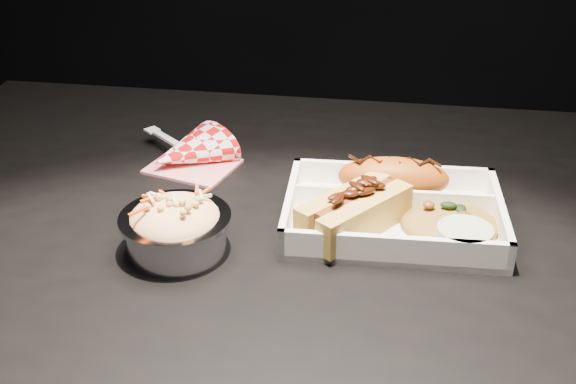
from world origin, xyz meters
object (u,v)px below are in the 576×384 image
(food_tray, at_px, (393,217))
(fried_pastry, at_px, (393,178))
(foil_coleslaw_cup, at_px, (176,226))
(napkin_fork, at_px, (187,153))
(hotdog, at_px, (354,209))
(dining_table, at_px, (310,281))

(food_tray, relative_size, fried_pastry, 1.89)
(foil_coleslaw_cup, bearing_deg, food_tray, 21.96)
(foil_coleslaw_cup, height_order, napkin_fork, foil_coleslaw_cup)
(fried_pastry, relative_size, napkin_fork, 0.87)
(hotdog, bearing_deg, foil_coleslaw_cup, 146.66)
(dining_table, bearing_deg, food_tray, 2.12)
(fried_pastry, bearing_deg, dining_table, -147.81)
(foil_coleslaw_cup, bearing_deg, fried_pastry, 32.84)
(fried_pastry, bearing_deg, hotdog, -116.35)
(hotdog, height_order, foil_coleslaw_cup, foil_coleslaw_cup)
(food_tray, height_order, fried_pastry, fried_pastry)
(food_tray, distance_m, hotdog, 0.06)
(fried_pastry, height_order, foil_coleslaw_cup, foil_coleslaw_cup)
(dining_table, bearing_deg, foil_coleslaw_cup, -146.72)
(napkin_fork, bearing_deg, fried_pastry, 27.60)
(foil_coleslaw_cup, relative_size, napkin_fork, 0.78)
(food_tray, bearing_deg, hotdog, -149.23)
(fried_pastry, distance_m, foil_coleslaw_cup, 0.28)
(foil_coleslaw_cup, bearing_deg, napkin_fork, 102.94)
(dining_table, distance_m, food_tray, 0.14)
(food_tray, xyz_separation_m, napkin_fork, (-0.28, 0.12, 0.01))
(food_tray, relative_size, napkin_fork, 1.65)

